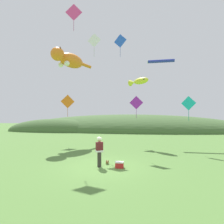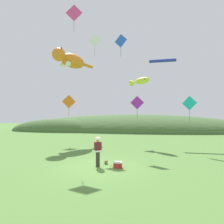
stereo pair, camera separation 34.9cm
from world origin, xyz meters
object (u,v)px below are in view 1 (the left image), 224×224
Objects in this scene: kite_fish_windsock at (139,81)px; kite_diamond_pink at (74,12)px; kite_diamond_teal at (189,103)px; kite_diamond_blue at (120,41)px; kite_giant_cat at (69,60)px; kite_diamond_orange at (68,102)px; festival_attendant at (99,151)px; kite_tube_streamer at (160,61)px; kite_diamond_white at (94,40)px; picnic_cooler at (119,165)px; kite_spool at (107,162)px; kite_diamond_violet at (136,103)px.

kite_fish_windsock is 8.87m from kite_diamond_pink.
kite_diamond_blue reaches higher than kite_diamond_teal.
kite_giant_cat is 2.48× the size of kite_diamond_orange.
kite_fish_windsock is at bearing -2.41° from kite_giant_cat.
kite_diamond_pink is at bearing -141.99° from kite_diamond_blue.
kite_fish_windsock is 7.98m from kite_diamond_orange.
festival_attendant is 10.52m from kite_fish_windsock.
kite_diamond_blue reaches higher than kite_giant_cat.
kite_diamond_pink reaches higher than kite_diamond_orange.
kite_diamond_pink is (-8.00, -7.00, 2.36)m from kite_tube_streamer.
kite_fish_windsock is (8.03, -0.34, -2.81)m from kite_giant_cat.
kite_fish_windsock reaches higher than festival_attendant.
kite_diamond_white reaches higher than kite_giant_cat.
picnic_cooler is at bearing -52.06° from kite_giant_cat.
festival_attendant reaches higher than kite_spool.
kite_spool is 0.12× the size of kite_diamond_blue.
festival_attendant is 1.44m from picnic_cooler.
kite_diamond_violet is at bearing 27.86° from kite_diamond_white.
picnic_cooler reaches higher than kite_spool.
kite_diamond_teal is at bearing -26.86° from kite_diamond_violet.
festival_attendant is 14.54m from kite_tube_streamer.
kite_diamond_white is (-4.19, -2.83, 3.44)m from kite_fish_windsock.
kite_diamond_white is at bearing -39.48° from kite_giant_cat.
kite_diamond_pink is (-3.08, 3.67, 10.93)m from festival_attendant.
kite_tube_streamer is (10.55, 1.91, -0.06)m from kite_giant_cat.
kite_fish_windsock is 2.50m from kite_diamond_violet.
kite_fish_windsock is at bearing 144.21° from kite_diamond_teal.
kite_diamond_blue is 0.98× the size of kite_diamond_violet.
kite_diamond_white is at bearing 113.59° from kite_spool.
kite_diamond_orange is at bearing -71.31° from kite_giant_cat.
kite_tube_streamer is at bearing 10.23° from kite_giant_cat.
kite_diamond_pink is at bearing 138.71° from kite_spool.
kite_diamond_blue is at bearing 84.83° from festival_attendant.
kite_diamond_teal is 12.50m from kite_diamond_pink.
kite_diamond_teal reaches higher than kite_spool.
kite_diamond_pink is at bearing -63.38° from kite_giant_cat.
kite_giant_cat is 2.67× the size of kite_diamond_white.
kite_spool is 0.12× the size of kite_diamond_white.
kite_diamond_blue reaches higher than festival_attendant.
kite_spool is at bearing 59.23° from festival_attendant.
festival_attendant is 6.75× the size of kite_spool.
kite_diamond_teal is 8.75m from kite_diamond_blue.
kite_diamond_pink is at bearing -139.02° from kite_fish_windsock.
kite_tube_streamer reaches higher than picnic_cooler.
kite_fish_windsock is at bearing 34.01° from kite_diamond_white.
kite_diamond_violet is (-0.27, -0.76, -2.36)m from kite_fish_windsock.
kite_diamond_teal reaches higher than picnic_cooler.
festival_attendant is at bearing -105.46° from kite_diamond_violet.
kite_fish_windsock is (1.18, 8.45, 6.60)m from picnic_cooler.
kite_diamond_pink reaches higher than kite_diamond_blue.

